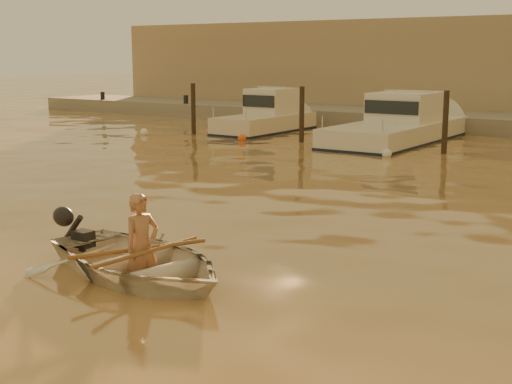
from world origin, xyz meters
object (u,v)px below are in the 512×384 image
Objects in this scene: person at (142,247)px; moored_boat_1 at (265,117)px; dinghy at (138,261)px; moored_boat_2 at (399,124)px.

person is 19.61m from moored_boat_1.
moored_boat_2 is at bearing 22.58° from dinghy.
moored_boat_2 is at bearing 22.88° from person.
person is 17.62m from moored_boat_2.
moored_boat_2 reaches higher than dinghy.
person is (0.10, -0.02, 0.23)m from dinghy.
person reaches higher than dinghy.
dinghy is 2.22× the size of person.
moored_boat_2 is (-3.33, 17.26, 0.39)m from dinghy.
person is at bearing -90.00° from dinghy.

